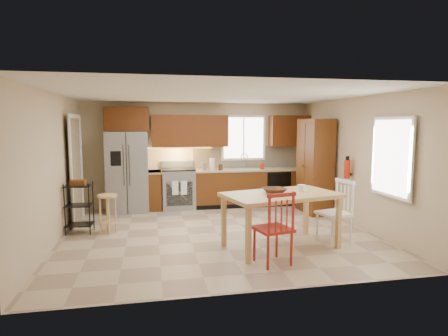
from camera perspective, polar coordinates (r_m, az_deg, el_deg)
name	(u,v)px	position (r m, az deg, el deg)	size (l,w,h in m)	color
floor	(218,233)	(6.97, -0.97, -9.85)	(5.50, 5.50, 0.00)	tan
ceiling	(217,95)	(6.70, -1.01, 11.11)	(5.50, 5.00, 0.02)	silver
wall_back	(200,154)	(9.18, -3.73, 2.07)	(5.50, 0.02, 2.50)	#CCB793
wall_front	(256,188)	(4.31, 4.87, -3.10)	(5.50, 0.02, 2.50)	#CCB793
wall_left	(54,169)	(6.80, -24.44, -0.09)	(0.02, 5.00, 2.50)	#CCB793
wall_right	(357,162)	(7.69, 19.61, 0.82)	(0.02, 5.00, 2.50)	#CCB793
refrigerator	(128,172)	(8.78, -14.46, -0.56)	(0.92, 0.75, 1.82)	gray
range_stove	(179,189)	(8.92, -6.95, -3.22)	(0.76, 0.63, 0.92)	gray
base_cabinet_narrow	(155,190)	(8.91, -10.49, -3.35)	(0.30, 0.60, 0.90)	#583110
base_cabinet_run	(253,187)	(9.24, 4.51, -2.90)	(2.92, 0.60, 0.90)	#583110
dishwasher	(279,188)	(9.14, 8.39, -3.06)	(0.60, 0.02, 0.78)	black
backsplash	(251,157)	(9.43, 4.08, 1.73)	(2.92, 0.03, 0.55)	beige
upper_over_fridge	(127,119)	(8.92, -14.61, 7.21)	(1.00, 0.35, 0.55)	#623010
upper_left_block	(190,131)	(8.95, -5.21, 5.63)	(1.80, 0.35, 0.75)	#623010
upper_right_block	(290,131)	(9.54, 9.97, 5.62)	(1.00, 0.35, 0.75)	#623010
window_back	(243,138)	(9.35, 2.99, 4.61)	(1.12, 0.04, 1.12)	white
sink	(246,171)	(9.14, 3.38, -0.41)	(0.62, 0.46, 0.16)	gray
undercab_glow	(178,148)	(8.92, -7.09, 3.06)	(1.60, 0.30, 0.01)	#FFBF66
soap_bottle	(262,165)	(9.13, 5.86, 0.42)	(0.09, 0.09, 0.19)	#B7230C
paper_towel	(212,164)	(8.89, -1.84, 0.58)	(0.12, 0.12, 0.28)	white
canister_steel	(204,167)	(8.87, -3.11, 0.23)	(0.11, 0.11, 0.18)	gray
canister_wood	(221,167)	(8.91, -0.53, 0.14)	(0.10, 0.10, 0.14)	#4A2613
pantry	(315,166)	(8.62, 13.67, 0.27)	(0.50, 0.95, 2.10)	#583110
fire_extinguisher	(347,169)	(7.78, 18.25, -0.18)	(0.12, 0.12, 0.36)	#B7230C
window_right	(392,157)	(6.68, 24.19, 1.53)	(0.04, 1.02, 1.32)	white
doorway	(75,171)	(8.07, -21.71, -0.43)	(0.04, 0.95, 2.10)	#8C7A59
dining_table	(281,221)	(6.14, 8.63, -7.97)	(1.79, 1.01, 0.87)	tan
chair_red	(273,227)	(5.41, 7.46, -8.97)	(0.49, 0.49, 1.05)	maroon
chair_white	(334,212)	(6.54, 16.40, -6.47)	(0.49, 0.49, 1.05)	white
table_bowl	(274,194)	(6.01, 7.70, -3.92)	(0.36, 0.36, 0.09)	#4A2613
table_jar	(301,189)	(6.28, 11.73, -3.22)	(0.15, 0.15, 0.17)	white
bar_stool	(108,214)	(7.17, -17.27, -6.72)	(0.35, 0.35, 0.72)	tan
utility_cart	(79,208)	(7.36, -21.19, -5.70)	(0.46, 0.36, 0.93)	black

